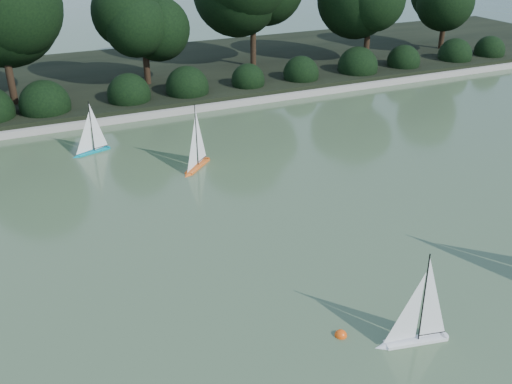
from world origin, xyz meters
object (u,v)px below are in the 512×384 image
race_buoy (341,336)px  sailboat_orange (195,159)px  sailboat_white_a (412,329)px  sailboat_teal (89,145)px

race_buoy → sailboat_orange: bearing=89.4°
sailboat_white_a → sailboat_orange: sailboat_orange is taller
sailboat_white_a → race_buoy: 0.95m
sailboat_white_a → race_buoy: size_ratio=8.56×
sailboat_orange → sailboat_teal: size_ratio=1.15×
sailboat_white_a → race_buoy: bearing=146.4°
sailboat_white_a → sailboat_orange: (-0.70, 6.71, 0.01)m
sailboat_teal → sailboat_orange: bearing=-43.7°
sailboat_orange → race_buoy: 6.20m
sailboat_white_a → sailboat_orange: 6.74m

